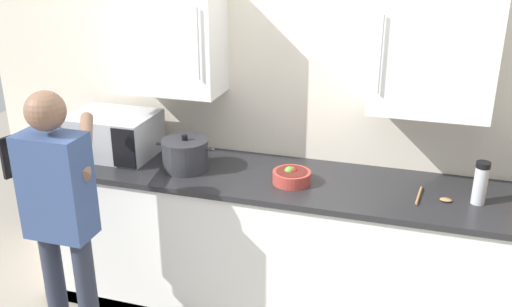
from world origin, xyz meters
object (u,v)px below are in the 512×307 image
object	(u,v)px
fruit_bowl	(292,176)
thermos_flask	(481,183)
microwave_oven	(108,134)
person_figure	(60,210)
stock_pot	(185,155)
wooden_spoon	(433,198)

from	to	relation	value
fruit_bowl	thermos_flask	distance (m)	1.01
microwave_oven	person_figure	world-z (taller)	person_figure
stock_pot	person_figure	bearing A→B (deg)	-121.57
microwave_oven	fruit_bowl	bearing A→B (deg)	-4.46
microwave_oven	wooden_spoon	world-z (taller)	microwave_oven
fruit_bowl	microwave_oven	bearing A→B (deg)	175.54
fruit_bowl	wooden_spoon	world-z (taller)	fruit_bowl
stock_pot	thermos_flask	bearing A→B (deg)	0.93
person_figure	thermos_flask	bearing A→B (deg)	18.70
fruit_bowl	thermos_flask	bearing A→B (deg)	1.94
microwave_oven	person_figure	size ratio (longest dim) A/B	0.49
fruit_bowl	wooden_spoon	xyz separation A→B (m)	(0.77, 0.01, -0.03)
stock_pot	thermos_flask	world-z (taller)	thermos_flask
fruit_bowl	wooden_spoon	size ratio (longest dim) A/B	1.00
wooden_spoon	microwave_oven	bearing A→B (deg)	177.65
wooden_spoon	thermos_flask	bearing A→B (deg)	5.12
wooden_spoon	stock_pot	distance (m)	1.43
thermos_flask	wooden_spoon	bearing A→B (deg)	-174.88
microwave_oven	person_figure	distance (m)	0.79
thermos_flask	microwave_oven	bearing A→B (deg)	178.41
wooden_spoon	thermos_flask	xyz separation A→B (m)	(0.23, 0.02, 0.11)
fruit_bowl	person_figure	world-z (taller)	person_figure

